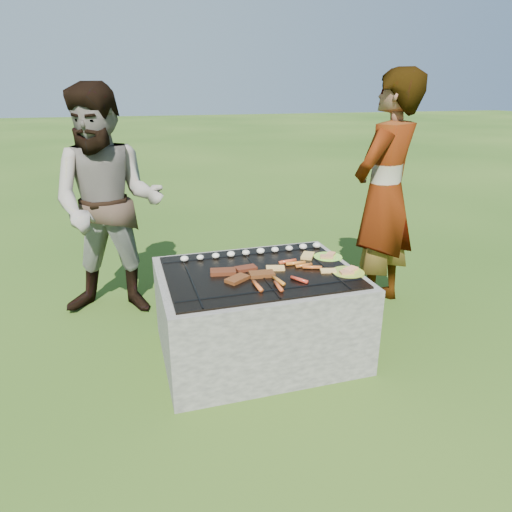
% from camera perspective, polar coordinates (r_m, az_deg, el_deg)
% --- Properties ---
extents(lawn, '(60.00, 60.00, 0.00)m').
position_cam_1_polar(lawn, '(3.29, 0.25, -11.79)').
color(lawn, '#204210').
rests_on(lawn, ground).
extents(fire_pit, '(1.30, 1.00, 0.62)m').
position_cam_1_polar(fire_pit, '(3.15, 0.26, -7.45)').
color(fire_pit, gray).
rests_on(fire_pit, ground).
extents(mushrooms, '(1.06, 0.06, 0.04)m').
position_cam_1_polar(mushrooms, '(3.32, 0.16, 0.59)').
color(mushrooms, '#F1E3CC').
rests_on(mushrooms, fire_pit).
extents(pork_slabs, '(0.40, 0.29, 0.02)m').
position_cam_1_polar(pork_slabs, '(2.95, -1.85, -2.18)').
color(pork_slabs, maroon).
rests_on(pork_slabs, fire_pit).
extents(sausages, '(0.52, 0.47, 0.03)m').
position_cam_1_polar(sausages, '(2.95, 4.02, -2.22)').
color(sausages, '#EF5827').
rests_on(sausages, fire_pit).
extents(bread_on_grate, '(0.45, 0.42, 0.02)m').
position_cam_1_polar(bread_on_grate, '(3.15, 5.63, -0.83)').
color(bread_on_grate, tan).
rests_on(bread_on_grate, fire_pit).
extents(plate_far, '(0.23, 0.23, 0.03)m').
position_cam_1_polar(plate_far, '(3.31, 8.99, -0.12)').
color(plate_far, '#D8FF3C').
rests_on(plate_far, fire_pit).
extents(plate_near, '(0.26, 0.26, 0.03)m').
position_cam_1_polar(plate_near, '(3.06, 11.43, -2.01)').
color(plate_near, gold).
rests_on(plate_near, fire_pit).
extents(cook, '(0.83, 0.74, 1.90)m').
position_cam_1_polar(cook, '(3.80, 15.76, 7.33)').
color(cook, gray).
rests_on(cook, ground).
extents(bystander, '(1.02, 0.88, 1.80)m').
position_cam_1_polar(bystander, '(3.72, -17.92, 6.06)').
color(bystander, '#A99C8D').
rests_on(bystander, ground).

